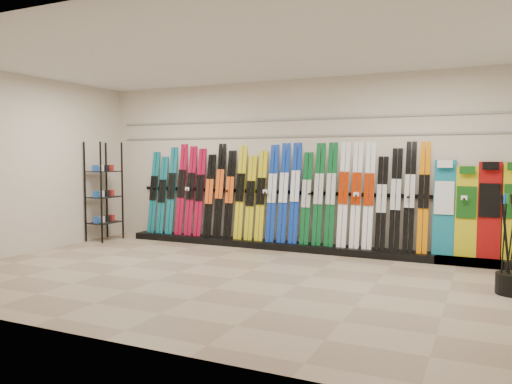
% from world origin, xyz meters
% --- Properties ---
extents(floor, '(8.00, 8.00, 0.00)m').
position_xyz_m(floor, '(0.00, 0.00, 0.00)').
color(floor, gray).
rests_on(floor, ground).
extents(back_wall, '(8.00, 0.00, 8.00)m').
position_xyz_m(back_wall, '(0.00, 2.50, 1.50)').
color(back_wall, beige).
rests_on(back_wall, floor).
extents(left_wall, '(0.00, 5.00, 5.00)m').
position_xyz_m(left_wall, '(-4.00, 0.00, 1.50)').
color(left_wall, beige).
rests_on(left_wall, floor).
extents(ceiling, '(8.00, 8.00, 0.00)m').
position_xyz_m(ceiling, '(0.00, 0.00, 3.00)').
color(ceiling, silver).
rests_on(ceiling, back_wall).
extents(ski_rack_base, '(8.00, 0.40, 0.12)m').
position_xyz_m(ski_rack_base, '(0.22, 2.28, 0.06)').
color(ski_rack_base, black).
rests_on(ski_rack_base, floor).
extents(skis, '(5.37, 0.30, 1.83)m').
position_xyz_m(skis, '(-0.43, 2.36, 0.97)').
color(skis, '#116A7B').
rests_on(skis, ski_rack_base).
extents(snowboards, '(1.59, 0.23, 1.51)m').
position_xyz_m(snowboards, '(3.08, 2.35, 0.84)').
color(snowboards, '#14728C').
rests_on(snowboards, ski_rack_base).
extents(accessory_rack, '(0.40, 0.60, 1.92)m').
position_xyz_m(accessory_rack, '(-3.75, 1.70, 0.96)').
color(accessory_rack, black).
rests_on(accessory_rack, floor).
extents(slatwall_rail_0, '(7.60, 0.02, 0.03)m').
position_xyz_m(slatwall_rail_0, '(0.00, 2.48, 2.00)').
color(slatwall_rail_0, gray).
rests_on(slatwall_rail_0, back_wall).
extents(slatwall_rail_1, '(7.60, 0.02, 0.03)m').
position_xyz_m(slatwall_rail_1, '(0.00, 2.48, 2.30)').
color(slatwall_rail_1, gray).
rests_on(slatwall_rail_1, back_wall).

